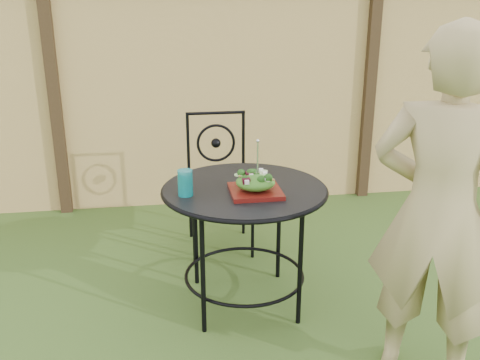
{
  "coord_description": "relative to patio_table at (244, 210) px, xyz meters",
  "views": [
    {
      "loc": [
        -0.49,
        -2.21,
        1.73
      ],
      "look_at": [
        -0.06,
        0.58,
        0.75
      ],
      "focal_mm": 40.0,
      "sensor_mm": 36.0,
      "label": 1
    }
  ],
  "objects": [
    {
      "name": "patio_table",
      "position": [
        0.0,
        0.0,
        0.0
      ],
      "size": [
        0.92,
        0.92,
        0.72
      ],
      "color": "black",
      "rests_on": "ground"
    },
    {
      "name": "salad",
      "position": [
        0.04,
        -0.1,
        0.2
      ],
      "size": [
        0.21,
        0.21,
        0.08
      ],
      "primitive_type": "ellipsoid",
      "color": "#235614",
      "rests_on": "salad_plate"
    },
    {
      "name": "fence",
      "position": [
        0.04,
        1.67,
        0.36
      ],
      "size": [
        8.0,
        0.12,
        1.9
      ],
      "color": "#F1C977",
      "rests_on": "ground"
    },
    {
      "name": "ground",
      "position": [
        0.04,
        -0.53,
        -0.59
      ],
      "size": [
        60.0,
        60.0,
        0.0
      ],
      "primitive_type": "plane",
      "color": "#254215",
      "rests_on": "ground"
    },
    {
      "name": "salad_plate",
      "position": [
        0.04,
        -0.1,
        0.15
      ],
      "size": [
        0.27,
        0.27,
        0.02
      ],
      "primitive_type": "cube",
      "color": "#50120B",
      "rests_on": "patio_table"
    },
    {
      "name": "fork",
      "position": [
        0.05,
        -0.1,
        0.33
      ],
      "size": [
        0.01,
        0.01,
        0.18
      ],
      "primitive_type": "cylinder",
      "color": "silver",
      "rests_on": "salad"
    },
    {
      "name": "patio_chair",
      "position": [
        -0.05,
        0.81,
        -0.08
      ],
      "size": [
        0.46,
        0.46,
        0.95
      ],
      "color": "black",
      "rests_on": "ground"
    },
    {
      "name": "drinking_glass",
      "position": [
        -0.33,
        -0.08,
        0.21
      ],
      "size": [
        0.08,
        0.08,
        0.14
      ],
      "primitive_type": "cylinder",
      "color": "#0B848B",
      "rests_on": "patio_table"
    },
    {
      "name": "diner",
      "position": [
        0.74,
        -0.75,
        0.24
      ],
      "size": [
        0.72,
        0.66,
        1.65
      ],
      "primitive_type": "imported",
      "rotation": [
        0.0,
        0.0,
        2.56
      ],
      "color": "tan",
      "rests_on": "ground"
    }
  ]
}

